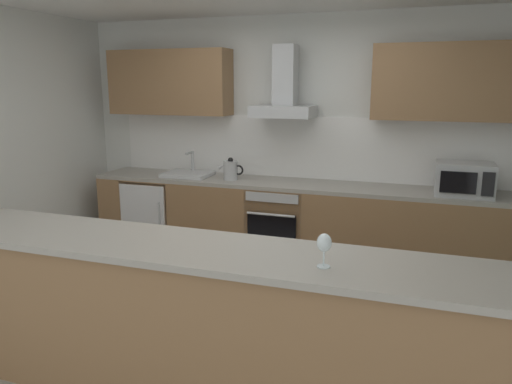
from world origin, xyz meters
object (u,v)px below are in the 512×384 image
at_px(refrigerator, 156,215).
at_px(sink, 188,174).
at_px(range_hood, 284,95).
at_px(kettle, 231,170).
at_px(wine_glass, 324,244).
at_px(microwave, 464,179).
at_px(oven, 279,223).

bearing_deg(refrigerator, sink, 1.88).
height_order(refrigerator, range_hood, range_hood).
bearing_deg(refrigerator, kettle, -1.88).
height_order(refrigerator, sink, sink).
relative_size(sink, range_hood, 0.69).
bearing_deg(range_hood, wine_glass, -69.79).
bearing_deg(kettle, microwave, 0.15).
height_order(microwave, wine_glass, microwave).
distance_m(refrigerator, range_hood, 2.01).
bearing_deg(sink, wine_glass, -50.63).
xyz_separation_m(refrigerator, sink, (0.42, 0.01, 0.50)).
bearing_deg(range_hood, sink, -173.61).
distance_m(microwave, sink, 2.81).
bearing_deg(wine_glass, oven, 111.19).
bearing_deg(wine_glass, kettle, 121.63).
xyz_separation_m(microwave, kettle, (-2.28, -0.01, -0.04)).
xyz_separation_m(oven, range_hood, (0.00, 0.13, 1.33)).
bearing_deg(oven, range_hood, 90.00).
relative_size(microwave, kettle, 1.73).
height_order(microwave, sink, microwave).
bearing_deg(sink, microwave, -0.79).
xyz_separation_m(range_hood, wine_glass, (0.94, -2.56, -0.68)).
xyz_separation_m(oven, refrigerator, (-1.48, -0.00, -0.03)).
relative_size(microwave, range_hood, 0.69).
distance_m(refrigerator, kettle, 1.11).
xyz_separation_m(sink, wine_glass, (2.00, -2.44, 0.18)).
bearing_deg(kettle, range_hood, 17.02).
bearing_deg(oven, microwave, -0.91).
bearing_deg(wine_glass, sink, 129.37).
relative_size(oven, microwave, 1.60).
bearing_deg(sink, kettle, -4.86).
bearing_deg(refrigerator, oven, 0.11).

